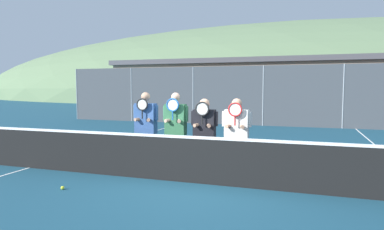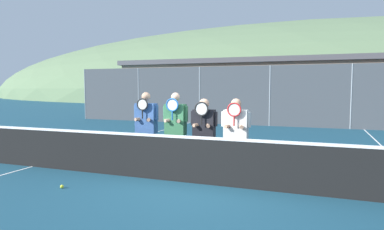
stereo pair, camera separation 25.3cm
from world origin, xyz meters
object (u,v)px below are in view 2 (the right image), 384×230
object	(u,v)px
car_far_left	(170,103)
car_center	(330,106)
player_center_right	(204,129)
player_leftmost	(146,124)
tennis_ball_on_court	(62,187)
player_rightmost	(236,131)
car_left_of_center	(244,105)
player_center_left	(175,126)

from	to	relation	value
car_far_left	car_center	size ratio (longest dim) A/B	1.07
player_center_right	player_leftmost	bearing A→B (deg)	-178.50
player_center_right	car_center	distance (m)	12.83
car_center	tennis_ball_on_court	xyz separation A→B (m)	(-5.21, -14.35, -0.90)
player_rightmost	car_center	xyz separation A→B (m)	(2.23, 12.50, -0.10)
player_center_right	car_far_left	size ratio (longest dim) A/B	0.37
player_center_right	car_left_of_center	world-z (taller)	car_left_of_center
player_center_left	player_center_right	xyz separation A→B (m)	(0.66, 0.05, -0.05)
player_center_left	car_far_left	bearing A→B (deg)	114.33
player_leftmost	tennis_ball_on_court	xyz separation A→B (m)	(-0.87, -1.83, -1.05)
player_center_left	player_rightmost	size ratio (longest dim) A/B	1.07
player_center_left	car_far_left	world-z (taller)	player_center_left
car_center	tennis_ball_on_court	world-z (taller)	car_center
player_center_right	car_far_left	bearing A→B (deg)	116.77
player_center_left	tennis_ball_on_court	world-z (taller)	player_center_left
player_leftmost	car_far_left	bearing A→B (deg)	111.58
car_far_left	tennis_ball_on_court	world-z (taller)	car_far_left
car_left_of_center	player_rightmost	bearing A→B (deg)	-79.06
player_leftmost	tennis_ball_on_court	size ratio (longest dim) A/B	26.92
player_rightmost	player_center_left	bearing A→B (deg)	-178.70
car_far_left	car_left_of_center	xyz separation A→B (m)	(4.82, -0.37, 0.01)
player_center_left	car_far_left	size ratio (longest dim) A/B	0.40
player_center_right	tennis_ball_on_court	bearing A→B (deg)	-140.45
player_rightmost	tennis_ball_on_court	bearing A→B (deg)	-148.08
car_left_of_center	player_leftmost	bearing A→B (deg)	-88.53
car_far_left	car_left_of_center	distance (m)	4.84
player_leftmost	car_center	bearing A→B (deg)	70.88
car_far_left	player_leftmost	bearing A→B (deg)	-68.42
player_rightmost	car_left_of_center	distance (m)	12.85
player_center_left	player_center_right	size ratio (longest dim) A/B	1.08
player_center_right	player_center_left	bearing A→B (deg)	-176.06
player_center_left	tennis_ball_on_court	distance (m)	2.64
player_leftmost	player_rightmost	bearing A→B (deg)	0.61
car_far_left	car_center	world-z (taller)	car_center
player_rightmost	player_center_right	bearing A→B (deg)	178.87
car_center	tennis_ball_on_court	size ratio (longest dim) A/B	62.32
player_center_left	car_left_of_center	xyz separation A→B (m)	(-1.07, 12.65, -0.15)
player_leftmost	car_center	xyz separation A→B (m)	(4.34, 12.52, -0.16)
car_left_of_center	tennis_ball_on_court	xyz separation A→B (m)	(-0.54, -14.47, -0.89)
car_center	player_center_left	bearing A→B (deg)	-106.03
car_left_of_center	tennis_ball_on_court	size ratio (longest dim) A/B	60.32
player_leftmost	car_left_of_center	world-z (taller)	player_leftmost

